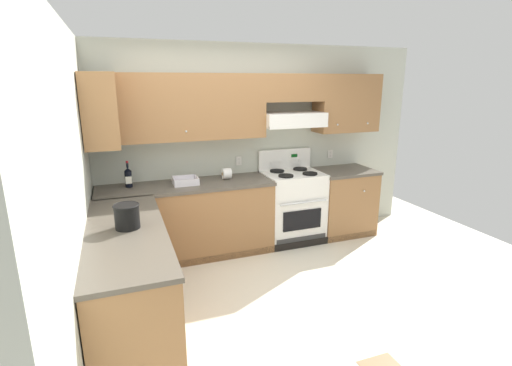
% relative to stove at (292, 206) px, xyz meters
% --- Properties ---
extents(ground_plane, '(7.04, 7.04, 0.00)m').
position_rel_stove_xyz_m(ground_plane, '(-0.88, -1.25, -0.48)').
color(ground_plane, beige).
extents(wall_back, '(4.68, 0.57, 2.55)m').
position_rel_stove_xyz_m(wall_back, '(-0.48, 0.27, 1.00)').
color(wall_back, beige).
rests_on(wall_back, ground_plane).
extents(wall_left, '(0.47, 4.00, 2.55)m').
position_rel_stove_xyz_m(wall_left, '(-2.47, -1.02, 0.86)').
color(wall_left, beige).
rests_on(wall_left, ground_plane).
extents(counter_back_run, '(3.60, 0.65, 0.91)m').
position_rel_stove_xyz_m(counter_back_run, '(-0.79, -0.01, -0.03)').
color(counter_back_run, olive).
rests_on(counter_back_run, ground_plane).
extents(counter_left_run, '(0.63, 1.91, 0.91)m').
position_rel_stove_xyz_m(counter_left_run, '(-2.12, -1.26, -0.03)').
color(counter_left_run, olive).
rests_on(counter_left_run, ground_plane).
extents(stove, '(0.76, 0.62, 1.20)m').
position_rel_stove_xyz_m(stove, '(0.00, 0.00, 0.00)').
color(stove, white).
rests_on(stove, ground_plane).
extents(wine_bottle, '(0.08, 0.08, 0.31)m').
position_rel_stove_xyz_m(wine_bottle, '(-2.04, 0.10, 0.55)').
color(wine_bottle, black).
rests_on(wine_bottle, counter_back_run).
extents(bowl, '(0.29, 0.25, 0.08)m').
position_rel_stove_xyz_m(bowl, '(-1.41, 0.01, 0.46)').
color(bowl, silver).
rests_on(bowl, counter_back_run).
extents(bucket, '(0.21, 0.21, 0.21)m').
position_rel_stove_xyz_m(bucket, '(-2.11, -1.22, 0.54)').
color(bucket, black).
rests_on(bucket, counter_left_run).
extents(paper_towel_roll, '(0.11, 0.13, 0.13)m').
position_rel_stove_xyz_m(paper_towel_roll, '(-0.89, 0.07, 0.50)').
color(paper_towel_roll, white).
rests_on(paper_towel_roll, counter_back_run).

